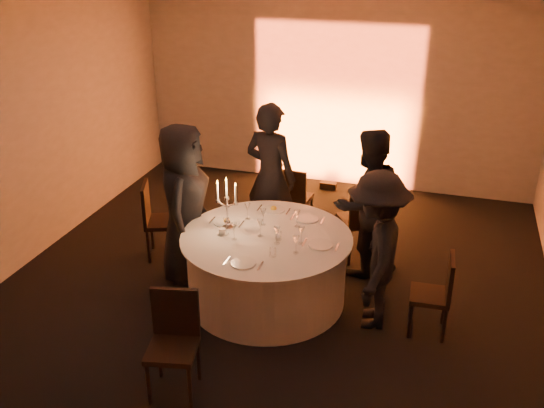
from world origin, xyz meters
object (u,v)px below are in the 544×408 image
(guest_right, at_px, (376,251))
(chair_right, at_px, (438,291))
(chair_left, at_px, (156,216))
(chair_front, at_px, (174,336))
(guest_left, at_px, (184,204))
(guest_back_right, at_px, (367,203))
(guest_back_left, at_px, (271,176))
(coffee_cup, at_px, (222,232))
(chair_back_right, at_px, (363,216))
(candelabra, at_px, (227,211))
(chair_back_left, at_px, (295,195))
(banquet_table, at_px, (267,268))

(guest_right, bearing_deg, chair_right, 86.60)
(chair_left, bearing_deg, guest_right, -123.35)
(chair_front, height_order, guest_right, guest_right)
(guest_left, xyz_separation_m, guest_back_right, (1.92, 0.70, -0.05))
(chair_front, xyz_separation_m, guest_back_left, (0.01, 2.77, 0.40))
(chair_front, bearing_deg, coffee_cup, 82.86)
(chair_right, xyz_separation_m, chair_front, (-2.12, -1.47, 0.05))
(chair_back_right, distance_m, chair_right, 1.56)
(chair_front, relative_size, candelabra, 1.59)
(chair_left, bearing_deg, guest_back_left, -80.93)
(chair_left, relative_size, candelabra, 1.62)
(chair_back_left, bearing_deg, guest_left, 65.76)
(banquet_table, relative_size, chair_back_right, 1.77)
(guest_left, bearing_deg, guest_right, -108.93)
(chair_back_right, xyz_separation_m, guest_back_right, (0.07, -0.26, 0.29))
(chair_left, xyz_separation_m, guest_back_left, (1.22, 0.70, 0.39))
(guest_back_right, bearing_deg, banquet_table, 0.07)
(guest_back_right, xyz_separation_m, coffee_cup, (-1.36, -1.00, -0.07))
(chair_left, distance_m, guest_right, 2.78)
(banquet_table, height_order, candelabra, candelabra)
(chair_front, distance_m, guest_left, 1.91)
(candelabra, bearing_deg, chair_right, -3.27)
(guest_left, relative_size, coffee_cup, 16.67)
(guest_back_left, bearing_deg, guest_back_right, -179.56)
(guest_back_right, bearing_deg, candelabra, -12.74)
(chair_front, height_order, guest_back_right, guest_back_right)
(chair_back_left, bearing_deg, guest_right, 130.15)
(guest_left, bearing_deg, chair_back_right, -73.80)
(banquet_table, height_order, chair_back_left, chair_back_left)
(guest_left, bearing_deg, chair_right, -107.06)
(chair_left, height_order, guest_right, guest_right)
(chair_left, xyz_separation_m, guest_back_right, (2.46, 0.38, 0.33))
(chair_left, xyz_separation_m, guest_left, (0.54, -0.32, 0.38))
(chair_right, bearing_deg, chair_back_right, -145.58)
(guest_back_left, bearing_deg, chair_left, 44.72)
(chair_front, height_order, coffee_cup, chair_front)
(chair_left, relative_size, guest_back_left, 0.52)
(chair_right, height_order, candelabra, candelabra)
(chair_right, relative_size, coffee_cup, 7.78)
(chair_front, bearing_deg, guest_right, 32.84)
(chair_right, distance_m, chair_front, 2.58)
(chair_back_left, xyz_separation_m, guest_back_left, (-0.17, -0.53, 0.45))
(chair_left, height_order, guest_left, guest_left)
(chair_left, height_order, candelabra, candelabra)
(chair_back_right, bearing_deg, chair_front, 34.09)
(banquet_table, xyz_separation_m, chair_left, (-1.55, 0.53, 0.15))
(guest_left, bearing_deg, coffee_cup, -129.35)
(guest_left, distance_m, coffee_cup, 0.65)
(coffee_cup, xyz_separation_m, candelabra, (0.01, 0.15, 0.18))
(chair_front, bearing_deg, guest_left, 99.52)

